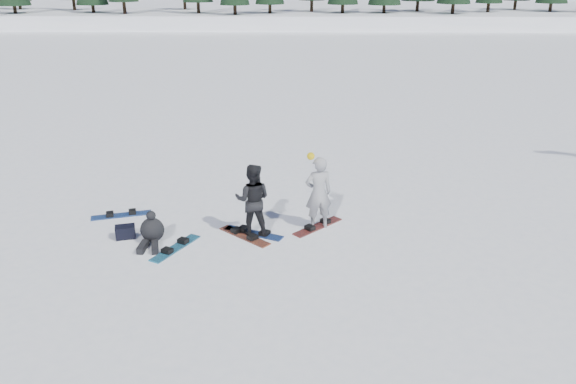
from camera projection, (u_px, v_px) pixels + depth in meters
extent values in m
plane|color=white|center=(291.00, 236.00, 13.35)|extent=(420.00, 420.00, 0.00)
cube|color=white|center=(294.00, 35.00, 64.87)|extent=(90.00, 14.00, 5.00)
ellipsoid|color=white|center=(73.00, 37.00, 177.22)|extent=(143.00, 110.00, 49.50)
ellipsoid|color=white|center=(349.00, 31.00, 204.50)|extent=(182.00, 140.00, 53.20)
ellipsoid|color=white|center=(509.00, 41.00, 156.73)|extent=(117.00, 90.00, 45.00)
imported|color=#AEAEB4|center=(318.00, 193.00, 13.48)|extent=(0.75, 0.59, 1.81)
sphere|color=#DEB70B|center=(311.00, 156.00, 13.01)|extent=(0.18, 0.18, 0.18)
imported|color=black|center=(253.00, 200.00, 13.15)|extent=(0.91, 0.73, 1.76)
ellipsoid|color=black|center=(152.00, 230.00, 12.97)|extent=(0.59, 0.52, 0.58)
sphere|color=black|center=(151.00, 216.00, 12.83)|extent=(0.22, 0.22, 0.22)
cube|color=black|center=(155.00, 247.00, 12.66)|extent=(0.26, 0.53, 0.15)
cube|color=black|center=(143.00, 247.00, 12.67)|extent=(0.17, 0.51, 0.15)
cube|color=black|center=(125.00, 232.00, 13.22)|extent=(0.51, 0.41, 0.30)
cube|color=maroon|center=(318.00, 227.00, 13.81)|extent=(1.26, 1.26, 0.03)
cube|color=navy|center=(254.00, 233.00, 13.47)|extent=(1.48, 0.88, 0.03)
cube|color=teal|center=(176.00, 248.00, 12.74)|extent=(0.95, 1.46, 0.03)
cube|color=#1C459B|center=(121.00, 215.00, 14.45)|extent=(1.52, 0.70, 0.03)
cube|color=brown|center=(244.00, 236.00, 13.31)|extent=(1.30, 1.21, 0.03)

